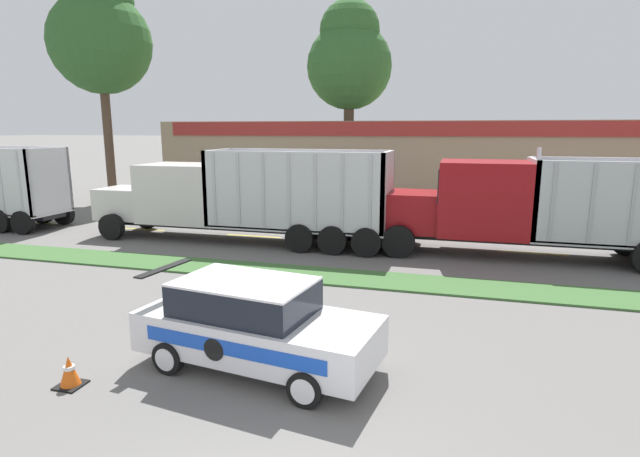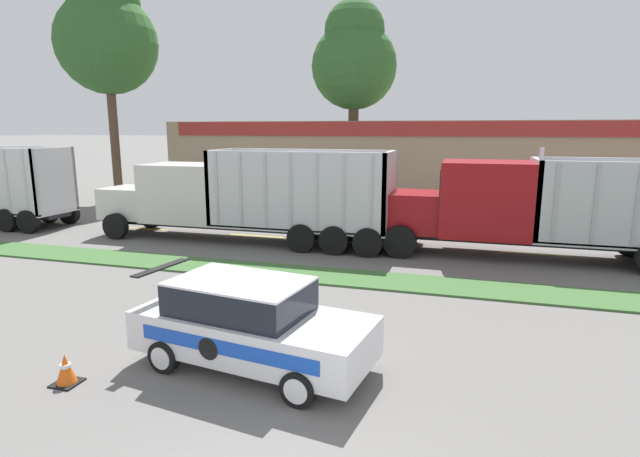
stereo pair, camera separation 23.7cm
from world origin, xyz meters
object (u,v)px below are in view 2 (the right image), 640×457
at_px(rally_car, 250,323).
at_px(dump_truck_far_right, 218,199).
at_px(traffic_cone, 66,370).
at_px(dump_truck_mid, 517,209).

bearing_deg(rally_car, dump_truck_far_right, 120.50).
relative_size(dump_truck_far_right, traffic_cone, 21.94).
distance_m(dump_truck_mid, traffic_cone, 14.30).
relative_size(dump_truck_mid, dump_truck_far_right, 1.01).
bearing_deg(rally_car, traffic_cone, -151.17).
bearing_deg(dump_truck_mid, traffic_cone, -125.27).
bearing_deg(dump_truck_far_right, rally_car, -59.50).
bearing_deg(traffic_cone, dump_truck_far_right, 104.69).
bearing_deg(dump_truck_far_right, traffic_cone, -75.31).
distance_m(dump_truck_mid, dump_truck_far_right, 11.20).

